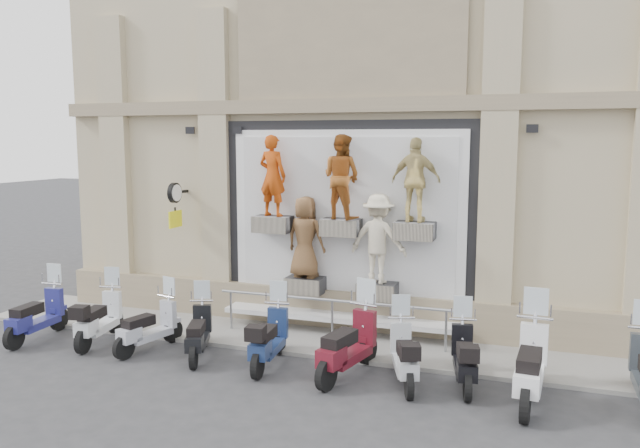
{
  "coord_description": "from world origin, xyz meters",
  "views": [
    {
      "loc": [
        3.81,
        -9.74,
        4.14
      ],
      "look_at": [
        -0.23,
        1.9,
        2.47
      ],
      "focal_mm": 35.0,
      "sensor_mm": 36.0,
      "label": 1
    }
  ],
  "objects_px": {
    "scooter_b": "(99,308)",
    "scooter_d": "(198,322)",
    "scooter_a": "(36,305)",
    "scooter_e": "(269,327)",
    "scooter_f": "(348,332)",
    "clock_sign_bracket": "(175,199)",
    "scooter_i": "(531,351)",
    "scooter_h": "(465,345)",
    "scooter_g": "(405,344)",
    "scooter_c": "(148,316)",
    "guard_rail": "(332,321)"
  },
  "relations": [
    {
      "from": "guard_rail",
      "to": "scooter_b",
      "type": "xyz_separation_m",
      "value": [
        -4.51,
        -1.53,
        0.27
      ]
    },
    {
      "from": "scooter_a",
      "to": "scooter_b",
      "type": "xyz_separation_m",
      "value": [
        1.38,
        0.25,
        -0.01
      ]
    },
    {
      "from": "scooter_f",
      "to": "scooter_h",
      "type": "xyz_separation_m",
      "value": [
        1.97,
        0.24,
        -0.11
      ]
    },
    {
      "from": "scooter_e",
      "to": "scooter_i",
      "type": "distance_m",
      "value": 4.55
    },
    {
      "from": "scooter_a",
      "to": "scooter_e",
      "type": "distance_m",
      "value": 5.19
    },
    {
      "from": "scooter_d",
      "to": "scooter_i",
      "type": "relative_size",
      "value": 0.8
    },
    {
      "from": "scooter_h",
      "to": "scooter_i",
      "type": "distance_m",
      "value": 1.13
    },
    {
      "from": "scooter_f",
      "to": "scooter_g",
      "type": "xyz_separation_m",
      "value": [
        0.99,
        0.01,
        -0.11
      ]
    },
    {
      "from": "guard_rail",
      "to": "scooter_e",
      "type": "height_order",
      "value": "scooter_e"
    },
    {
      "from": "scooter_a",
      "to": "scooter_f",
      "type": "distance_m",
      "value": 6.71
    },
    {
      "from": "scooter_f",
      "to": "scooter_g",
      "type": "height_order",
      "value": "scooter_f"
    },
    {
      "from": "scooter_a",
      "to": "guard_rail",
      "type": "bearing_deg",
      "value": 13.13
    },
    {
      "from": "guard_rail",
      "to": "scooter_a",
      "type": "distance_m",
      "value": 6.15
    },
    {
      "from": "scooter_c",
      "to": "scooter_f",
      "type": "relative_size",
      "value": 0.85
    },
    {
      "from": "scooter_b",
      "to": "scooter_e",
      "type": "bearing_deg",
      "value": -10.79
    },
    {
      "from": "scooter_f",
      "to": "guard_rail",
      "type": "bearing_deg",
      "value": 129.73
    },
    {
      "from": "scooter_a",
      "to": "scooter_g",
      "type": "distance_m",
      "value": 7.71
    },
    {
      "from": "scooter_d",
      "to": "scooter_a",
      "type": "bearing_deg",
      "value": 161.12
    },
    {
      "from": "scooter_h",
      "to": "scooter_a",
      "type": "bearing_deg",
      "value": 171.44
    },
    {
      "from": "scooter_a",
      "to": "clock_sign_bracket",
      "type": "bearing_deg",
      "value": 44.87
    },
    {
      "from": "scooter_b",
      "to": "scooter_g",
      "type": "relative_size",
      "value": 1.04
    },
    {
      "from": "scooter_i",
      "to": "guard_rail",
      "type": "bearing_deg",
      "value": 159.24
    },
    {
      "from": "scooter_a",
      "to": "scooter_g",
      "type": "bearing_deg",
      "value": -2.58
    },
    {
      "from": "clock_sign_bracket",
      "to": "scooter_a",
      "type": "xyz_separation_m",
      "value": [
        -1.98,
        -2.25,
        -2.05
      ]
    },
    {
      "from": "scooter_d",
      "to": "scooter_h",
      "type": "height_order",
      "value": "scooter_h"
    },
    {
      "from": "scooter_c",
      "to": "scooter_g",
      "type": "distance_m",
      "value": 5.1
    },
    {
      "from": "scooter_b",
      "to": "scooter_i",
      "type": "distance_m",
      "value": 8.37
    },
    {
      "from": "scooter_a",
      "to": "scooter_d",
      "type": "relative_size",
      "value": 1.08
    },
    {
      "from": "guard_rail",
      "to": "clock_sign_bracket",
      "type": "relative_size",
      "value": 4.96
    },
    {
      "from": "scooter_g",
      "to": "scooter_i",
      "type": "distance_m",
      "value": 2.04
    },
    {
      "from": "scooter_h",
      "to": "scooter_i",
      "type": "relative_size",
      "value": 0.83
    },
    {
      "from": "scooter_f",
      "to": "scooter_g",
      "type": "distance_m",
      "value": 1.0
    },
    {
      "from": "scooter_h",
      "to": "scooter_i",
      "type": "xyz_separation_m",
      "value": [
        1.05,
        -0.36,
        0.15
      ]
    },
    {
      "from": "scooter_b",
      "to": "scooter_d",
      "type": "height_order",
      "value": "scooter_b"
    },
    {
      "from": "scooter_c",
      "to": "scooter_h",
      "type": "xyz_separation_m",
      "value": [
        6.08,
        0.21,
        0.02
      ]
    },
    {
      "from": "scooter_d",
      "to": "scooter_e",
      "type": "xyz_separation_m",
      "value": [
        1.46,
        0.03,
        0.05
      ]
    },
    {
      "from": "scooter_a",
      "to": "scooter_i",
      "type": "relative_size",
      "value": 0.87
    },
    {
      "from": "clock_sign_bracket",
      "to": "scooter_i",
      "type": "distance_m",
      "value": 8.3
    },
    {
      "from": "scooter_a",
      "to": "scooter_e",
      "type": "relative_size",
      "value": 1.02
    },
    {
      "from": "clock_sign_bracket",
      "to": "scooter_g",
      "type": "relative_size",
      "value": 0.58
    },
    {
      "from": "scooter_g",
      "to": "scooter_f",
      "type": "bearing_deg",
      "value": 161.59
    },
    {
      "from": "scooter_e",
      "to": "scooter_f",
      "type": "xyz_separation_m",
      "value": [
        1.52,
        -0.03,
        0.08
      ]
    },
    {
      "from": "scooter_c",
      "to": "scooter_f",
      "type": "height_order",
      "value": "scooter_f"
    },
    {
      "from": "scooter_c",
      "to": "scooter_d",
      "type": "xyz_separation_m",
      "value": [
        1.13,
        -0.03,
        -0.0
      ]
    },
    {
      "from": "scooter_a",
      "to": "scooter_e",
      "type": "bearing_deg",
      "value": -1.72
    },
    {
      "from": "guard_rail",
      "to": "scooter_d",
      "type": "distance_m",
      "value": 2.71
    },
    {
      "from": "scooter_d",
      "to": "scooter_h",
      "type": "distance_m",
      "value": 4.96
    },
    {
      "from": "scooter_e",
      "to": "scooter_i",
      "type": "xyz_separation_m",
      "value": [
        4.55,
        -0.15,
        0.12
      ]
    },
    {
      "from": "guard_rail",
      "to": "scooter_d",
      "type": "relative_size",
      "value": 2.98
    },
    {
      "from": "clock_sign_bracket",
      "to": "scooter_h",
      "type": "bearing_deg",
      "value": -15.51
    }
  ]
}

